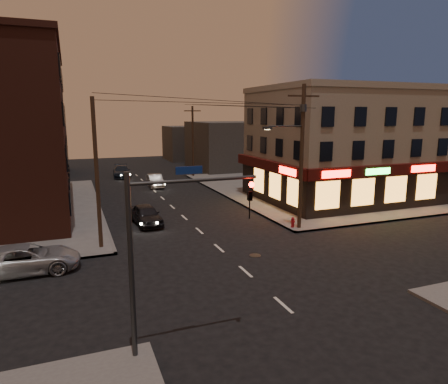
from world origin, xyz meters
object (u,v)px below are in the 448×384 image
sedan_near (146,215)px  sedan_far (122,171)px  fire_hydrant (293,222)px  sedan_mid (155,181)px  suv_cross (26,259)px

sedan_near → sedan_far: (1.14, 24.16, 0.00)m
sedan_far → fire_hydrant: size_ratio=6.96×
sedan_near → sedan_mid: bearing=71.2°
fire_hydrant → sedan_far: bearing=106.2°
sedan_near → fire_hydrant: (9.60, -5.07, -0.19)m
sedan_far → sedan_mid: bearing=-68.5°
sedan_near → fire_hydrant: 10.86m
sedan_mid → sedan_far: 9.16m
sedan_far → fire_hydrant: bearing=-69.2°
sedan_near → fire_hydrant: bearing=-32.7°
suv_cross → sedan_near: 10.32m
sedan_mid → sedan_near: bearing=-100.9°
sedan_far → sedan_near: bearing=-88.1°
fire_hydrant → suv_cross: bearing=-173.3°
sedan_far → fire_hydrant: (8.46, -29.22, -0.19)m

